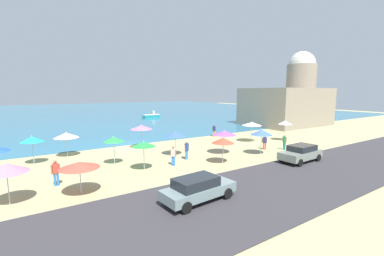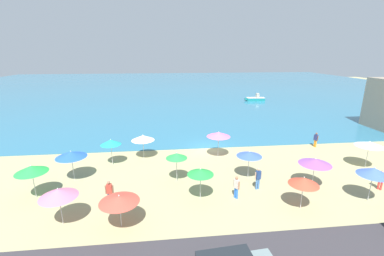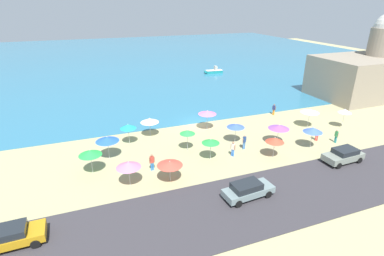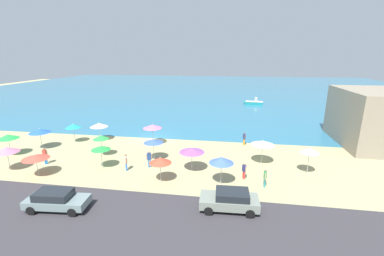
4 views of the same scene
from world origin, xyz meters
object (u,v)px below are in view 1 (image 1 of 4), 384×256
at_px(beach_umbrella_1, 144,144).
at_px(beach_umbrella_2, 261,132).
at_px(beach_umbrella_13, 114,139).
at_px(parked_car_2, 301,153).
at_px(bather_0, 265,141).
at_px(harbor_fortress, 290,100).
at_px(beach_umbrella_5, 141,127).
at_px(beach_umbrella_8, 79,165).
at_px(skiff_nearshore, 152,116).
at_px(bather_3, 56,171).
at_px(parked_car_1, 198,188).
at_px(beach_umbrella_9, 252,124).
at_px(beach_umbrella_0, 32,139).
at_px(bather_5, 214,130).
at_px(beach_umbrella_6, 175,134).
at_px(beach_umbrella_10, 6,168).
at_px(bather_2, 284,141).
at_px(bather_1, 173,155).
at_px(beach_umbrella_11, 223,140).
at_px(beach_umbrella_12, 66,135).
at_px(bather_4, 187,149).
at_px(beach_umbrella_3, 224,133).

bearing_deg(beach_umbrella_1, beach_umbrella_2, -7.14).
relative_size(beach_umbrella_13, parked_car_2, 0.59).
xyz_separation_m(bather_0, harbor_fortress, (20.76, 12.21, 3.63)).
relative_size(beach_umbrella_5, beach_umbrella_8, 1.12).
xyz_separation_m(parked_car_2, skiff_nearshore, (4.90, 42.90, -0.35)).
xyz_separation_m(bather_3, parked_car_1, (6.49, -7.24, -0.19)).
distance_m(beach_umbrella_9, bather_3, 22.33).
xyz_separation_m(beach_umbrella_0, bather_5, (21.52, 2.33, -1.28)).
height_order(beach_umbrella_6, beach_umbrella_8, beach_umbrella_6).
height_order(beach_umbrella_2, beach_umbrella_10, beach_umbrella_2).
xyz_separation_m(beach_umbrella_1, bather_2, (15.52, -1.43, -1.19)).
relative_size(beach_umbrella_5, parked_car_2, 0.62).
bearing_deg(beach_umbrella_1, parked_car_2, -22.96).
bearing_deg(bather_0, bather_1, 179.80).
height_order(beach_umbrella_0, parked_car_2, beach_umbrella_0).
xyz_separation_m(beach_umbrella_1, beach_umbrella_11, (6.53, -1.89, -0.09)).
xyz_separation_m(beach_umbrella_1, beach_umbrella_12, (-4.52, 8.10, -0.03)).
bearing_deg(bather_2, beach_umbrella_9, 87.24).
bearing_deg(beach_umbrella_12, bather_4, -38.31).
xyz_separation_m(beach_umbrella_6, bather_3, (-10.69, -2.85, -1.10)).
bearing_deg(beach_umbrella_13, beach_umbrella_6, -0.39).
relative_size(beach_umbrella_2, parked_car_1, 0.57).
height_order(beach_umbrella_2, parked_car_2, beach_umbrella_2).
bearing_deg(beach_umbrella_2, parked_car_2, -78.05).
xyz_separation_m(beach_umbrella_9, parked_car_2, (-3.14, -8.97, -1.43)).
relative_size(bather_2, harbor_fortress, 0.12).
xyz_separation_m(beach_umbrella_9, beach_umbrella_12, (-20.28, 4.48, -0.17)).
height_order(beach_umbrella_11, bather_5, beach_umbrella_11).
bearing_deg(beach_umbrella_8, beach_umbrella_13, 55.91).
distance_m(beach_umbrella_2, bather_5, 10.95).
distance_m(beach_umbrella_10, bather_4, 13.63).
relative_size(beach_umbrella_5, beach_umbrella_9, 1.04).
xyz_separation_m(beach_umbrella_5, bather_5, (11.31, 1.54, -1.42)).
height_order(parked_car_2, skiff_nearshore, skiff_nearshore).
height_order(beach_umbrella_3, beach_umbrella_5, beach_umbrella_5).
xyz_separation_m(beach_umbrella_13, bather_1, (4.08, -3.05, -1.26)).
height_order(beach_umbrella_12, bather_1, beach_umbrella_12).
xyz_separation_m(beach_umbrella_10, bather_1, (11.32, 1.66, -1.15)).
relative_size(beach_umbrella_0, bather_2, 1.50).
distance_m(beach_umbrella_5, bather_3, 11.93).
bearing_deg(parked_car_1, beach_umbrella_10, 148.91).
distance_m(beach_umbrella_0, beach_umbrella_3, 17.32).
bearing_deg(parked_car_1, bather_4, 62.11).
xyz_separation_m(beach_umbrella_10, beach_umbrella_12, (4.22, 9.91, -0.01)).
relative_size(bather_3, skiff_nearshore, 0.41).
height_order(beach_umbrella_1, bather_0, beach_umbrella_1).
relative_size(beach_umbrella_6, bather_5, 1.42).
relative_size(beach_umbrella_9, beach_umbrella_12, 1.05).
height_order(beach_umbrella_11, parked_car_1, beach_umbrella_11).
xyz_separation_m(beach_umbrella_6, beach_umbrella_11, (2.08, -4.75, -0.06)).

